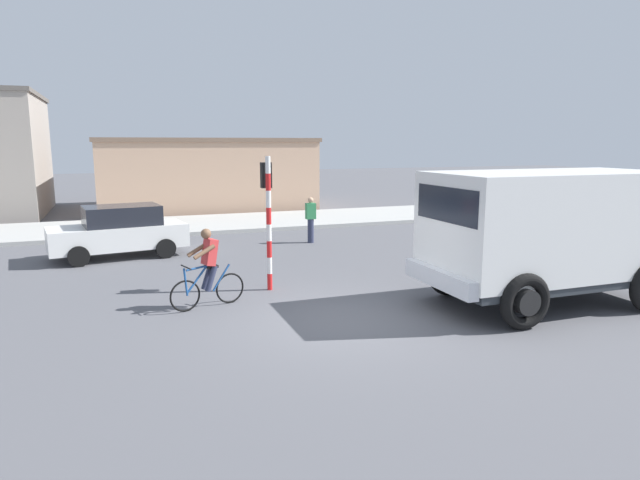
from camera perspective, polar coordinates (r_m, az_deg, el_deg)
ground_plane at (r=11.05m, az=2.36°, el=-8.43°), size 120.00×120.00×0.00m
sidewalk_far at (r=24.05m, az=-10.56°, el=1.71°), size 80.00×5.00×0.16m
truck_foreground at (r=12.84m, az=22.55°, el=1.08°), size 5.45×2.90×2.90m
cyclist at (r=11.97m, az=-11.59°, el=-2.88°), size 1.67×0.64×1.72m
traffic_light_pole at (r=13.06m, az=-5.46°, el=3.71°), size 0.24×0.43×3.20m
car_red_near at (r=18.03m, az=-20.15°, el=0.88°), size 4.21×2.32×1.60m
pedestrian_near_kerb at (r=19.39m, az=-0.98°, el=2.19°), size 0.34×0.22×1.62m
building_mid_block at (r=30.76m, az=-12.13°, el=6.82°), size 10.90×8.09×3.75m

